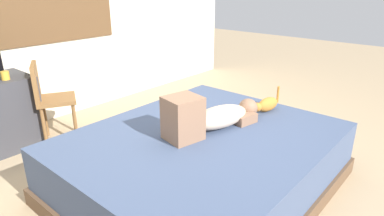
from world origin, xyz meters
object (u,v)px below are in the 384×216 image
object	(u,v)px
bed	(202,162)
cup	(5,76)
person_lying	(211,116)
cat	(266,104)
chair_by_desk	(49,96)

from	to	relation	value
bed	cup	size ratio (longest dim) A/B	26.30
bed	person_lying	xyz separation A→B (m)	(0.13, 0.02, 0.36)
bed	cat	size ratio (longest dim) A/B	6.10
cat	cup	distance (m)	2.52
person_lying	cup	world-z (taller)	person_lying
cat	bed	bearing A→B (deg)	170.88
cup	chair_by_desk	bearing A→B (deg)	-17.35
person_lying	cup	bearing A→B (deg)	113.86
cat	chair_by_desk	size ratio (longest dim) A/B	0.41
person_lying	cat	bearing A→B (deg)	-12.52
person_lying	cup	size ratio (longest dim) A/B	11.41
cup	chair_by_desk	distance (m)	0.45
bed	cup	bearing A→B (deg)	110.31
bed	chair_by_desk	world-z (taller)	chair_by_desk
bed	cup	distance (m)	2.09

